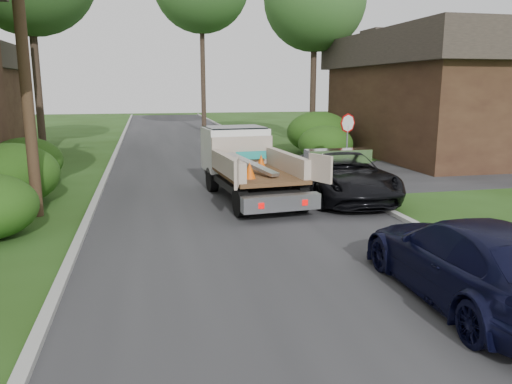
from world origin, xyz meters
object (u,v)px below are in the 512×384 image
Objects in this scene: black_pickup at (341,175)px; stop_sign at (347,131)px; house_right at (453,93)px; flatbed_truck at (243,159)px; navy_suv at (471,261)px; utility_pole at (21,19)px.

stop_sign is at bearing 68.59° from black_pickup.
house_right reaches higher than flatbed_truck.
house_right is at bearing 32.66° from stop_sign.
stop_sign is 0.51× the size of navy_suv.
house_right is 2.67× the size of navy_suv.
stop_sign reaches higher than navy_suv.
house_right reaches higher than navy_suv.
flatbed_truck is 3.19m from black_pickup.
stop_sign is at bearing 23.32° from flatbed_truck.
flatbed_truck is at bearing -75.43° from navy_suv.
stop_sign is 5.30m from flatbed_truck.
house_right is (7.80, 5.00, 1.38)m from stop_sign.
black_pickup is (9.00, 0.36, -4.43)m from utility_pole.
navy_suv is (-10.39, -16.50, -2.45)m from house_right.
house_right is (18.48, 9.02, -2.01)m from utility_pole.
utility_pole reaches higher than black_pickup.
stop_sign is at bearing -100.89° from navy_suv.
house_right is 2.20× the size of flatbed_truck.
house_right is at bearing 26.02° from flatbed_truck.
stop_sign is 9.37m from house_right.
navy_suv is (-2.59, -11.50, -1.07)m from stop_sign.
stop_sign is at bearing 20.62° from utility_pole.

